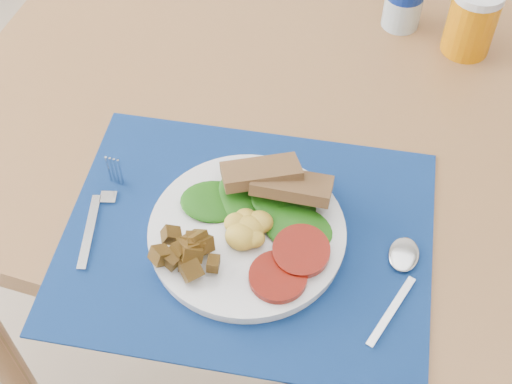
# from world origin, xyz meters

# --- Properties ---
(table) EXTENTS (1.40, 0.90, 0.75)m
(table) POSITION_xyz_m (0.00, 0.20, 0.67)
(table) COLOR brown
(table) RESTS_ON ground
(placemat) EXTENTS (0.53, 0.44, 0.00)m
(placemat) POSITION_xyz_m (-0.16, -0.10, 0.75)
(placemat) COLOR black
(placemat) RESTS_ON table
(breakfast_plate) EXTENTS (0.26, 0.26, 0.06)m
(breakfast_plate) POSITION_xyz_m (-0.17, -0.11, 0.77)
(breakfast_plate) COLOR silver
(breakfast_plate) RESTS_ON placemat
(fork) EXTENTS (0.04, 0.17, 0.00)m
(fork) POSITION_xyz_m (-0.37, -0.12, 0.76)
(fork) COLOR #B2B5BA
(fork) RESTS_ON placemat
(spoon) EXTENTS (0.04, 0.17, 0.00)m
(spoon) POSITION_xyz_m (0.04, -0.10, 0.76)
(spoon) COLOR #B2B5BA
(spoon) RESTS_ON placemat
(juice_glass) EXTENTS (0.08, 0.08, 0.11)m
(juice_glass) POSITION_xyz_m (0.06, 0.37, 0.81)
(juice_glass) COLOR #D07305
(juice_glass) RESTS_ON table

